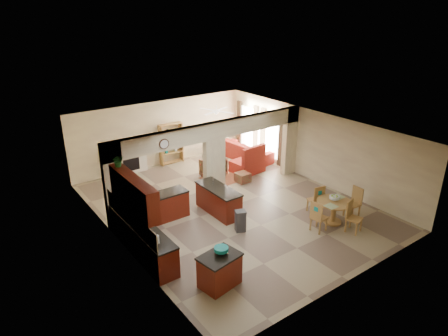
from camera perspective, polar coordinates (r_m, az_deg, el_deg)
floor at (r=13.96m, az=0.98°, el=-5.47°), size 10.00×10.00×0.00m
ceiling at (r=12.90m, az=1.06°, el=5.61°), size 10.00×10.00×0.00m
wall_back at (r=17.39m, az=-8.93°, el=4.95°), size 8.00×0.00×8.00m
wall_front at (r=10.24m, az=18.23°, el=-8.82°), size 8.00×0.00×8.00m
wall_left at (r=11.63m, az=-15.02°, el=-4.55°), size 0.00×10.00×10.00m
wall_right at (r=15.94m, az=12.63°, el=3.07°), size 0.00×10.00×10.00m
partition_left_pier at (r=12.57m, az=-15.45°, el=-2.50°), size 0.60×0.25×2.80m
partition_center_pier at (r=14.23m, az=-1.40°, el=-0.02°), size 0.80×0.25×2.20m
partition_right_pier at (r=16.37m, az=9.34°, el=3.83°), size 0.60×0.25×2.80m
partition_header at (r=13.76m, az=-1.45°, el=5.38°), size 8.00×0.25×0.60m
kitchen_counter at (r=12.10m, az=-10.87°, el=-8.08°), size 2.52×3.29×1.48m
upper_cabinets at (r=10.78m, az=-12.83°, el=-3.44°), size 0.35×2.40×0.90m
peninsula at (r=13.35m, az=-0.78°, el=-4.62°), size 0.70×1.85×0.91m
wall_clock at (r=12.68m, az=-8.54°, el=3.41°), size 0.34×0.03×0.34m
rug at (r=16.12m, az=-0.07°, el=-1.48°), size 1.60×1.30×0.01m
fireplace at (r=16.88m, az=-13.33°, el=1.25°), size 1.60×0.35×1.20m
shelving_unit at (r=17.54m, az=-7.55°, el=3.46°), size 1.00×0.32×1.80m
window_a at (r=17.50m, az=6.95°, el=4.48°), size 0.02×0.90×1.90m
window_b at (r=18.72m, az=3.43°, el=5.79°), size 0.02×0.90×1.90m
glazed_door at (r=18.14m, az=5.11°, el=4.71°), size 0.02×0.70×2.10m
drape_a_left at (r=17.06m, az=8.20°, el=3.95°), size 0.10×0.28×2.30m
drape_a_right at (r=17.89m, az=5.55°, el=4.94°), size 0.10×0.28×2.30m
drape_b_left at (r=18.25m, az=4.52°, el=5.33°), size 0.10×0.28×2.30m
drape_b_right at (r=19.14m, az=2.20°, el=6.19°), size 0.10×0.28×2.30m
ceiling_fan at (r=16.15m, az=-1.09°, el=8.16°), size 1.00×1.00×0.10m
kitchen_island at (r=10.15m, az=-0.63°, el=-14.41°), size 1.10×0.87×0.86m
teal_bowl at (r=9.94m, az=-0.41°, el=-11.67°), size 0.35×0.35×0.17m
trash_can at (r=12.38m, az=2.35°, el=-7.68°), size 0.38×0.35×0.64m
dining_table at (r=13.20m, az=15.42°, el=-5.60°), size 1.11×1.11×0.76m
fruit_bowl at (r=13.11m, az=15.49°, el=-4.14°), size 0.33×0.33×0.17m
sofa at (r=18.10m, az=3.00°, el=2.52°), size 2.78×1.30×0.79m
chaise at (r=16.74m, az=3.33°, el=0.29°), size 1.31×1.11×0.49m
armchair at (r=16.18m, az=-1.56°, el=0.09°), size 1.01×1.03×0.79m
ottoman at (r=15.78m, az=2.69°, el=-1.34°), size 0.51×0.51×0.37m
plant at (r=11.30m, az=-14.89°, el=1.02°), size 0.35×0.31×0.35m
chair_north at (r=13.60m, az=13.14°, el=-4.26°), size 0.50×0.50×1.02m
chair_east at (r=13.78m, az=18.16°, el=-4.47°), size 0.45×0.44×1.02m
chair_south at (r=12.87m, az=17.81°, el=-6.40°), size 0.51×0.51×1.02m
chair_west at (r=12.55m, az=13.24°, el=-6.63°), size 0.47×0.47×1.02m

